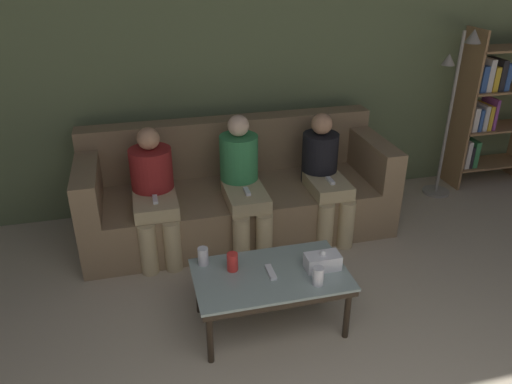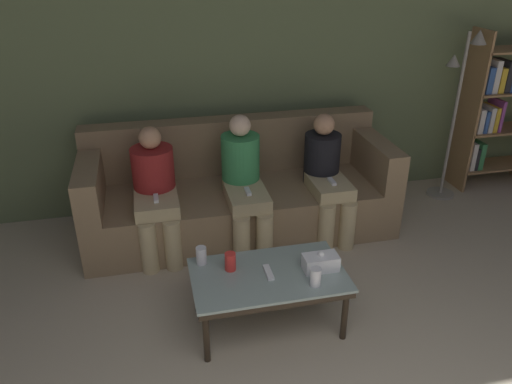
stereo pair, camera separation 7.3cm
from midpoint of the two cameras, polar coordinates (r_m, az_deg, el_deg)
wall_back at (r=4.44m, az=-4.42°, el=14.30°), size 12.00×0.06×2.60m
couch at (r=4.28m, az=-2.73°, el=-0.10°), size 2.55×0.92×0.89m
coffee_table at (r=3.17m, az=1.01°, el=-9.91°), size 0.96×0.56×0.40m
cup_near_left at (r=3.04m, az=6.43°, el=-9.54°), size 0.07×0.07×0.12m
cup_near_right at (r=3.21m, az=-6.72°, el=-7.31°), size 0.07×0.07×0.12m
cup_far_center at (r=3.14m, az=-3.39°, el=-7.98°), size 0.07×0.07×0.12m
tissue_box at (r=3.18m, az=6.95°, el=-7.88°), size 0.22×0.12×0.13m
game_remote at (r=3.14m, az=1.02°, el=-9.15°), size 0.04×0.15×0.02m
bookshelf at (r=5.44m, az=24.79°, el=8.79°), size 0.80×0.32×1.55m
standing_lamp at (r=4.98m, az=21.25°, el=9.96°), size 0.31×0.26×1.57m
seated_person_left_end at (r=3.92m, az=-12.13°, el=0.22°), size 0.33×0.63×1.01m
seated_person_mid_left at (r=3.96m, az=-2.08°, el=1.35°), size 0.31×0.69×1.05m
seated_person_mid_right at (r=4.16m, az=7.33°, el=2.11°), size 0.31×0.64×1.01m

